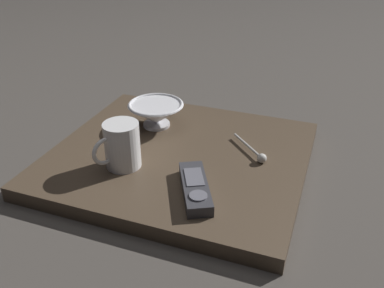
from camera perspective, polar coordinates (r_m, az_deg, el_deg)
ground_plane at (r=1.01m, az=-1.73°, el=-2.79°), size 6.00×6.00×0.00m
table at (r=1.00m, az=-1.74°, el=-1.93°), size 0.53×0.59×0.04m
cereal_bowl at (r=1.10m, az=-4.92°, el=4.23°), size 0.15×0.15×0.06m
coffee_mug at (r=0.93m, az=-9.61°, el=-0.18°), size 0.11×0.08×0.10m
teaspoon at (r=0.97m, az=8.93°, el=-1.41°), size 0.10×0.10×0.02m
tv_remote_near at (r=0.85m, az=0.44°, el=-5.98°), size 0.17×0.12×0.03m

